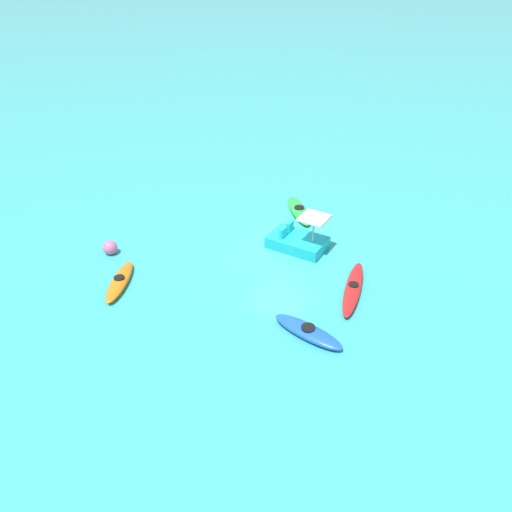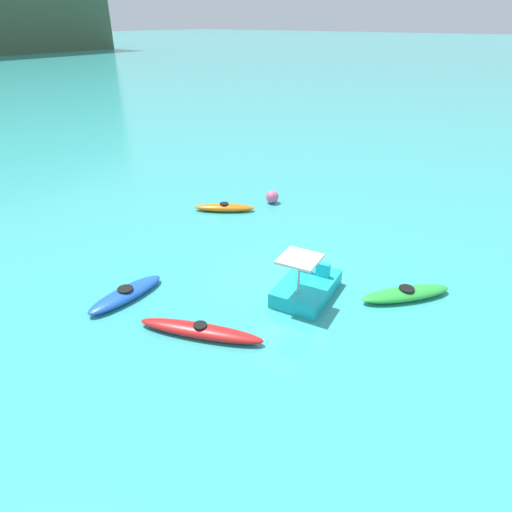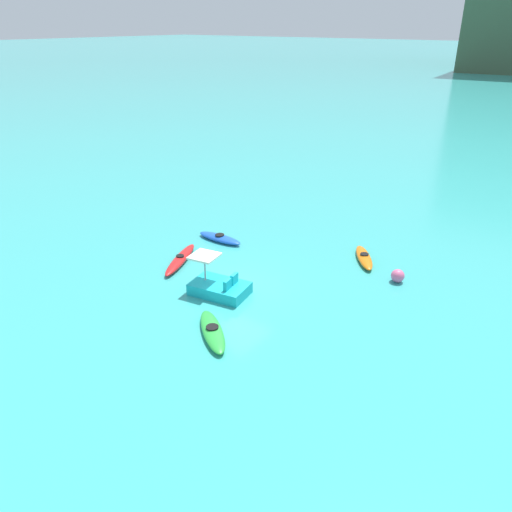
{
  "view_description": "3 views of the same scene",
  "coord_description": "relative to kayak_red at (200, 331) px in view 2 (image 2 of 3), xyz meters",
  "views": [
    {
      "loc": [
        -11.01,
        14.17,
        11.51
      ],
      "look_at": [
        -0.02,
        1.63,
        0.75
      ],
      "focal_mm": 35.49,
      "sensor_mm": 36.0,
      "label": 1
    },
    {
      "loc": [
        -10.14,
        -6.99,
        7.68
      ],
      "look_at": [
        0.1,
        1.29,
        0.54
      ],
      "focal_mm": 30.71,
      "sensor_mm": 36.0,
      "label": 2
    },
    {
      "loc": [
        12.27,
        -14.77,
        10.6
      ],
      "look_at": [
        -0.61,
        2.24,
        0.44
      ],
      "focal_mm": 34.87,
      "sensor_mm": 36.0,
      "label": 3
    }
  ],
  "objects": [
    {
      "name": "kayak_red",
      "position": [
        0.0,
        0.0,
        0.0
      ],
      "size": [
        2.01,
        3.51,
        0.37
      ],
      "color": "red",
      "rests_on": "ground_plane"
    },
    {
      "name": "buoy_pink",
      "position": [
        9.15,
        4.44,
        0.14
      ],
      "size": [
        0.6,
        0.6,
        0.6
      ],
      "primitive_type": "sphere",
      "color": "pink",
      "rests_on": "ground_plane"
    },
    {
      "name": "kayak_blue",
      "position": [
        -0.17,
        3.1,
        0.0
      ],
      "size": [
        2.71,
        0.82,
        0.37
      ],
      "color": "blue",
      "rests_on": "ground_plane"
    },
    {
      "name": "kayak_orange",
      "position": [
        6.99,
        5.54,
        0.0
      ],
      "size": [
        2.11,
        2.55,
        0.37
      ],
      "color": "orange",
      "rests_on": "ground_plane"
    },
    {
      "name": "ground_plane",
      "position": [
        3.66,
        -0.21,
        -0.16
      ],
      "size": [
        600.0,
        600.0,
        0.0
      ],
      "primitive_type": "plane",
      "color": "#38ADA8"
    },
    {
      "name": "kayak_green",
      "position": [
        5.33,
        -3.66,
        0.0
      ],
      "size": [
        2.79,
        2.37,
        0.37
      ],
      "color": "green",
      "rests_on": "ground_plane"
    },
    {
      "name": "pedal_boat_cyan",
      "position": [
        3.5,
        -1.16,
        0.17
      ],
      "size": [
        2.65,
        1.91,
        1.68
      ],
      "color": "#19B7C6",
      "rests_on": "ground_plane"
    }
  ]
}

